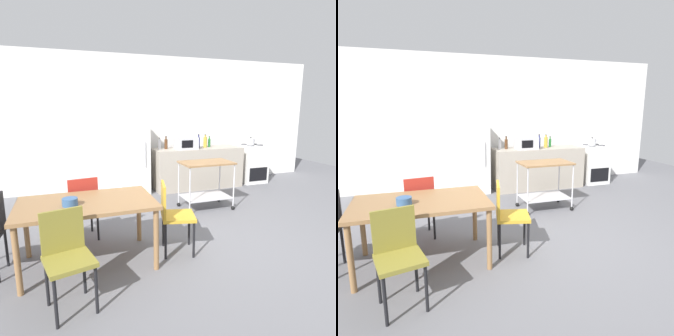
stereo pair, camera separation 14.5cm
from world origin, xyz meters
TOP-DOWN VIEW (x-y plane):
  - ground_plane at (0.00, 0.00)m, footprint 12.00×12.00m
  - back_wall at (0.00, 3.20)m, footprint 8.40×0.12m
  - kitchen_counter at (0.90, 2.60)m, footprint 2.00×0.64m
  - dining_table at (-1.71, -0.01)m, footprint 1.50×0.90m
  - chair_red at (-1.73, 0.64)m, footprint 0.46×0.46m
  - chair_olive at (-1.94, -0.72)m, footprint 0.48×0.48m
  - chair_mustard at (-0.70, -0.08)m, footprint 0.49×0.49m
  - stove_oven at (2.35, 2.62)m, footprint 0.60×0.61m
  - refrigerator at (-0.55, 2.70)m, footprint 0.60×0.63m
  - kitchen_cart at (0.43, 1.25)m, footprint 0.91×0.57m
  - bottle_sparkling_water at (0.03, 2.68)m, footprint 0.06×0.06m
  - bottle_hot_sauce at (0.18, 2.69)m, footprint 0.07×0.07m
  - microwave at (0.58, 2.53)m, footprint 0.46×0.35m
  - bottle_soy_sauce at (0.93, 2.63)m, footprint 0.06×0.06m
  - bottle_soda at (1.10, 2.64)m, footprint 0.08×0.08m
  - bottle_sesame_oil at (1.23, 2.70)m, footprint 0.06×0.06m
  - fruit_bowl at (-1.89, -0.09)m, footprint 0.16×0.16m
  - kettle at (2.23, 2.52)m, footprint 0.24×0.17m

SIDE VIEW (x-z plane):
  - ground_plane at x=0.00m, z-range 0.00..0.00m
  - kitchen_counter at x=0.90m, z-range 0.00..0.90m
  - stove_oven at x=2.35m, z-range -0.01..0.91m
  - chair_red at x=-1.73m, z-range 0.07..0.96m
  - chair_olive at x=-1.94m, z-range 0.07..0.96m
  - chair_mustard at x=-0.70m, z-range 0.07..0.96m
  - kitchen_cart at x=0.43m, z-range 0.15..1.00m
  - dining_table at x=-1.71m, z-range 0.30..1.05m
  - refrigerator at x=-0.55m, z-range 0.00..1.55m
  - fruit_bowl at x=-1.89m, z-range 0.75..0.83m
  - bottle_sesame_oil at x=1.23m, z-range 0.88..1.12m
  - bottle_sparkling_water at x=0.03m, z-range 0.88..1.12m
  - kettle at x=2.23m, z-range 0.91..1.10m
  - bottle_hot_sauce at x=0.18m, z-range 0.87..1.15m
  - bottle_soda at x=1.10m, z-range 0.88..1.17m
  - bottle_soy_sauce at x=0.93m, z-range 0.87..1.18m
  - microwave at x=0.58m, z-range 0.90..1.16m
  - back_wall at x=0.00m, z-range 0.00..2.90m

